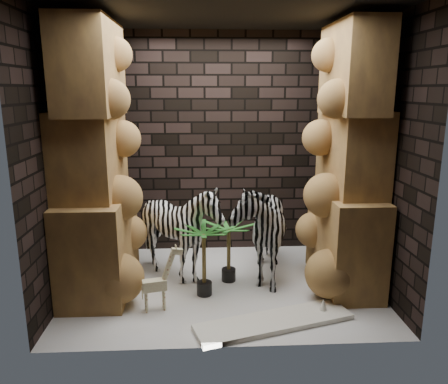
{
  "coord_description": "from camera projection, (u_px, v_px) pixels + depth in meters",
  "views": [
    {
      "loc": [
        -0.23,
        -4.69,
        2.25
      ],
      "look_at": [
        0.02,
        0.15,
        1.09
      ],
      "focal_mm": 34.74,
      "sensor_mm": 36.0,
      "label": 1
    }
  ],
  "objects": [
    {
      "name": "rock_pillar_left",
      "position": [
        93.0,
        160.0,
        4.67
      ],
      "size": [
        0.68,
        1.3,
        3.0
      ],
      "primitive_type": null,
      "color": "#BD8E44",
      "rests_on": "floor"
    },
    {
      "name": "floor",
      "position": [
        223.0,
        285.0,
        5.08
      ],
      "size": [
        3.5,
        3.5,
        0.0
      ],
      "primitive_type": "plane",
      "color": "silver",
      "rests_on": "ground"
    },
    {
      "name": "giraffe_toy",
      "position": [
        154.0,
        278.0,
        4.44
      ],
      "size": [
        0.39,
        0.21,
        0.71
      ],
      "primitive_type": null,
      "rotation": [
        0.0,
        0.0,
        0.24
      ],
      "color": "beige",
      "rests_on": "floor"
    },
    {
      "name": "wall_back",
      "position": [
        218.0,
        145.0,
        5.95
      ],
      "size": [
        3.5,
        0.0,
        3.5
      ],
      "primitive_type": "plane",
      "rotation": [
        1.57,
        0.0,
        0.0
      ],
      "color": "black",
      "rests_on": "ground"
    },
    {
      "name": "wall_front",
      "position": [
        230.0,
        183.0,
        3.52
      ],
      "size": [
        3.5,
        0.0,
        3.5
      ],
      "primitive_type": "plane",
      "rotation": [
        -1.57,
        0.0,
        0.0
      ],
      "color": "black",
      "rests_on": "ground"
    },
    {
      "name": "wall_right",
      "position": [
        379.0,
        158.0,
        4.83
      ],
      "size": [
        0.0,
        3.0,
        3.0
      ],
      "primitive_type": "plane",
      "rotation": [
        1.57,
        0.0,
        -1.57
      ],
      "color": "black",
      "rests_on": "ground"
    },
    {
      "name": "palm_front",
      "position": [
        229.0,
        252.0,
        5.13
      ],
      "size": [
        0.36,
        0.36,
        0.74
      ],
      "primitive_type": null,
      "color": "#1A4C12",
      "rests_on": "floor"
    },
    {
      "name": "surfboard",
      "position": [
        274.0,
        322.0,
        4.24
      ],
      "size": [
        1.63,
        0.83,
        0.05
      ],
      "primitive_type": "cube",
      "rotation": [
        0.0,
        0.0,
        0.3
      ],
      "color": "white",
      "rests_on": "floor"
    },
    {
      "name": "ceiling",
      "position": [
        223.0,
        13.0,
        4.39
      ],
      "size": [
        3.5,
        3.5,
        0.0
      ],
      "primitive_type": "plane",
      "rotation": [
        3.14,
        0.0,
        0.0
      ],
      "color": "black",
      "rests_on": "ground"
    },
    {
      "name": "palm_back",
      "position": [
        204.0,
        261.0,
        4.77
      ],
      "size": [
        0.36,
        0.36,
        0.81
      ],
      "primitive_type": null,
      "color": "#1A4C12",
      "rests_on": "floor"
    },
    {
      "name": "wall_left",
      "position": [
        60.0,
        160.0,
        4.65
      ],
      "size": [
        0.0,
        3.0,
        3.0
      ],
      "primitive_type": "plane",
      "rotation": [
        1.57,
        0.0,
        1.57
      ],
      "color": "black",
      "rests_on": "ground"
    },
    {
      "name": "zebra_left",
      "position": [
        181.0,
        236.0,
        5.13
      ],
      "size": [
        1.01,
        1.24,
        1.11
      ],
      "primitive_type": "imported",
      "rotation": [
        0.0,
        0.0,
        0.02
      ],
      "color": "white",
      "rests_on": "floor"
    },
    {
      "name": "zebra_right",
      "position": [
        258.0,
        218.0,
        5.21
      ],
      "size": [
        0.79,
        1.3,
        1.46
      ],
      "primitive_type": "imported",
      "rotation": [
        0.0,
        0.0,
        -0.11
      ],
      "color": "white",
      "rests_on": "floor"
    },
    {
      "name": "rock_pillar_right",
      "position": [
        350.0,
        158.0,
        4.81
      ],
      "size": [
        0.58,
        1.25,
        3.0
      ],
      "primitive_type": null,
      "color": "#BD8E44",
      "rests_on": "floor"
    }
  ]
}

